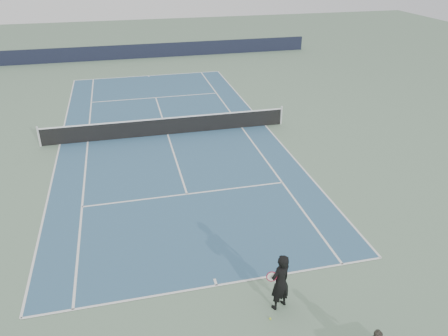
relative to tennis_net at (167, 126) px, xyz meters
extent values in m
plane|color=slate|center=(0.00, 0.00, -0.50)|extent=(80.00, 80.00, 0.00)
cube|color=#335A79|center=(0.00, 0.00, -0.50)|extent=(10.97, 23.77, 0.01)
cylinder|color=silver|center=(-6.40, 0.00, 0.03)|extent=(0.10, 0.10, 1.07)
cylinder|color=silver|center=(6.40, 0.00, 0.03)|extent=(0.10, 0.10, 1.07)
cube|color=black|center=(0.00, 0.00, -0.04)|extent=(12.80, 0.03, 0.90)
cube|color=white|center=(0.00, 0.00, 0.43)|extent=(12.80, 0.04, 0.06)
cube|color=black|center=(0.00, 17.88, 0.10)|extent=(30.00, 0.25, 1.20)
imported|color=black|center=(1.52, -13.09, 0.39)|extent=(0.81, 0.71, 1.78)
torus|color=maroon|center=(1.24, -13.14, 0.68)|extent=(0.34, 0.18, 0.36)
cylinder|color=white|center=(1.24, -13.14, 0.68)|extent=(0.29, 0.14, 0.32)
cylinder|color=white|center=(1.36, -13.11, 0.42)|extent=(0.08, 0.13, 0.27)
sphere|color=#C7DF2D|center=(1.13, -13.51, -0.47)|extent=(0.06, 0.06, 0.06)
camera|label=1|loc=(-2.12, -21.61, 8.62)|focal=35.00mm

